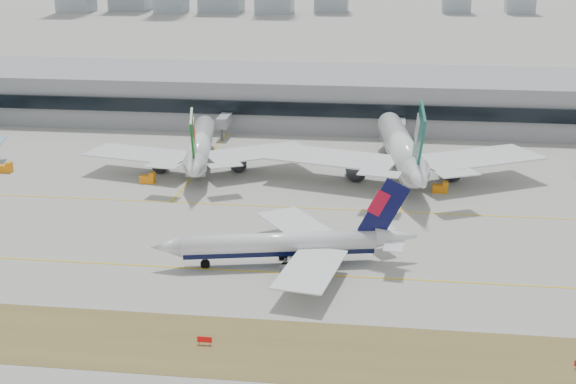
# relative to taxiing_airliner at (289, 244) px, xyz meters

# --- Properties ---
(ground) EXTENTS (3000.00, 3000.00, 0.00)m
(ground) POSITION_rel_taxiing_airliner_xyz_m (-2.93, 1.11, -3.90)
(ground) COLOR gray
(ground) RESTS_ON ground
(taxiing_airliner) EXTENTS (47.70, 40.86, 16.17)m
(taxiing_airliner) POSITION_rel_taxiing_airliner_xyz_m (0.00, 0.00, 0.00)
(taxiing_airliner) COLOR white
(taxiing_airliner) RESTS_ON ground
(widebody_eva) EXTENTS (56.82, 56.25, 20.54)m
(widebody_eva) POSITION_rel_taxiing_airliner_xyz_m (-29.94, 57.80, 1.56)
(widebody_eva) COLOR white
(widebody_eva) RESTS_ON ground
(widebody_cathay) EXTENTS (67.46, 66.50, 24.23)m
(widebody_cathay) POSITION_rel_taxiing_airliner_xyz_m (20.52, 57.56, 2.54)
(widebody_cathay) COLOR white
(widebody_cathay) RESTS_ON ground
(terminal) EXTENTS (280.00, 43.10, 15.00)m
(terminal) POSITION_rel_taxiing_airliner_xyz_m (-2.93, 115.94, 3.60)
(terminal) COLOR gray
(terminal) RESTS_ON ground
(hold_sign_left) EXTENTS (2.20, 0.15, 1.35)m
(hold_sign_left) POSITION_rel_taxiing_airliner_xyz_m (-8.42, -30.89, -3.02)
(hold_sign_left) COLOR red
(hold_sign_left) RESTS_ON ground
(gse_a) EXTENTS (3.55, 2.00, 2.60)m
(gse_a) POSITION_rel_taxiing_airliner_xyz_m (-77.52, 48.44, -2.85)
(gse_a) COLOR orange
(gse_a) RESTS_ON ground
(gse_b) EXTENTS (3.55, 2.00, 2.60)m
(gse_b) POSITION_rel_taxiing_airliner_xyz_m (-39.55, 44.31, -2.85)
(gse_b) COLOR orange
(gse_b) RESTS_ON ground
(gse_c) EXTENTS (3.55, 2.00, 2.60)m
(gse_c) POSITION_rel_taxiing_airliner_xyz_m (29.51, 46.05, -2.85)
(gse_c) COLOR orange
(gse_c) RESTS_ON ground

